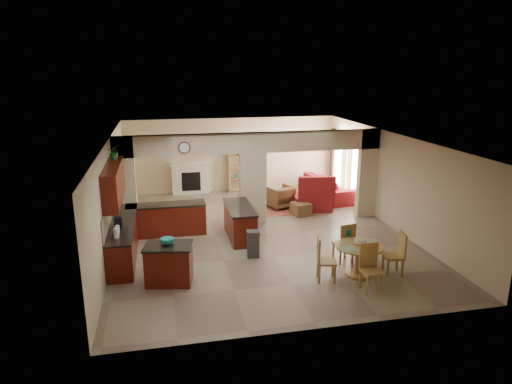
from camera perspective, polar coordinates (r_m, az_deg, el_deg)
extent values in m
plane|color=#7F7058|center=(13.16, 0.48, -5.31)|extent=(10.00, 10.00, 0.00)
plane|color=white|center=(12.45, 0.51, 6.83)|extent=(10.00, 10.00, 0.00)
plane|color=beige|center=(17.53, -3.05, 4.67)|extent=(8.00, 0.00, 8.00)
plane|color=beige|center=(8.18, 8.15, -8.19)|extent=(8.00, 0.00, 8.00)
plane|color=beige|center=(12.52, -17.68, -0.41)|extent=(0.00, 10.00, 10.00)
plane|color=beige|center=(14.12, 16.55, 1.43)|extent=(0.00, 10.00, 10.00)
cube|color=beige|center=(13.46, -16.04, 0.80)|extent=(0.60, 0.25, 2.80)
cube|color=beige|center=(13.75, -0.41, 0.42)|extent=(0.80, 0.25, 2.20)
cube|color=beige|center=(14.85, 13.73, 2.29)|extent=(0.60, 0.25, 2.80)
cube|color=beige|center=(13.46, -0.42, 6.19)|extent=(8.00, 0.25, 0.60)
cube|color=#490B08|center=(12.03, -16.22, -5.80)|extent=(0.60, 3.20, 0.86)
cube|color=black|center=(11.88, -16.39, -3.75)|extent=(0.62, 3.22, 0.05)
cube|color=tan|center=(11.81, -17.85, -2.37)|extent=(0.02, 3.20, 0.55)
cube|color=#490B08|center=(13.28, -11.10, -3.45)|extent=(2.20, 0.60, 0.86)
cube|color=black|center=(13.14, -11.21, -1.57)|extent=(2.22, 0.62, 0.05)
cube|color=#490B08|center=(11.60, -17.36, 1.06)|extent=(0.35, 2.40, 0.90)
cube|color=#490B08|center=(12.81, -2.05, -3.86)|extent=(0.65, 1.80, 0.86)
cube|color=black|center=(12.67, -2.07, -1.92)|extent=(0.70, 1.85, 0.05)
cube|color=silver|center=(12.03, -1.34, -5.21)|extent=(0.58, 0.04, 0.70)
cylinder|color=#472617|center=(13.07, -8.95, 5.50)|extent=(0.34, 0.03, 0.34)
cube|color=brown|center=(15.36, 3.16, -2.25)|extent=(1.60, 1.30, 0.01)
cube|color=silver|center=(17.38, -8.14, 1.58)|extent=(1.40, 0.28, 1.10)
cube|color=black|center=(17.26, -8.10, 1.31)|extent=(0.70, 0.04, 0.70)
cube|color=silver|center=(17.23, -8.21, 3.50)|extent=(1.60, 0.35, 0.10)
cube|color=olive|center=(17.51, -1.80, 3.01)|extent=(1.00, 0.32, 1.80)
cube|color=white|center=(16.15, 12.58, 2.67)|extent=(0.02, 0.90, 1.90)
cube|color=white|center=(17.68, 10.33, 3.87)|extent=(0.02, 0.90, 1.90)
cube|color=white|center=(16.94, 11.38, 2.81)|extent=(0.02, 0.70, 2.10)
cube|color=#451E1B|center=(15.61, 13.35, 2.19)|extent=(0.10, 0.28, 2.30)
cube|color=#451E1B|center=(16.67, 11.61, 3.12)|extent=(0.10, 0.28, 2.30)
cube|color=#451E1B|center=(17.12, 10.95, 3.47)|extent=(0.10, 0.28, 2.30)
cube|color=#451E1B|center=(18.21, 9.50, 4.24)|extent=(0.10, 0.28, 2.30)
cylinder|color=white|center=(15.73, 3.51, 7.71)|extent=(1.00, 1.00, 0.10)
cube|color=#490B08|center=(10.39, -10.81, -8.93)|extent=(1.09, 0.86, 0.84)
cube|color=black|center=(10.21, -10.94, -6.64)|extent=(1.15, 0.91, 0.05)
cylinder|color=#127F71|center=(10.23, -11.04, -6.05)|extent=(0.29, 0.29, 0.14)
cube|color=#303033|center=(11.56, -0.36, -6.63)|extent=(0.33, 0.29, 0.64)
cylinder|color=olive|center=(10.67, 12.77, -6.62)|extent=(1.09, 1.09, 0.04)
cylinder|color=olive|center=(10.80, 12.66, -8.35)|extent=(0.16, 0.16, 0.70)
cylinder|color=olive|center=(10.94, 12.55, -9.99)|extent=(0.55, 0.55, 0.06)
cylinder|color=#83BD28|center=(10.69, 12.90, -6.05)|extent=(0.27, 0.27, 0.14)
imported|color=maroon|center=(16.95, 9.02, 0.64)|extent=(2.80, 1.43, 0.78)
cube|color=maroon|center=(15.51, 7.04, -1.25)|extent=(1.34, 1.15, 0.49)
imported|color=maroon|center=(15.56, 3.01, -0.58)|extent=(1.03, 1.05, 0.76)
cube|color=maroon|center=(14.88, 5.63, -2.11)|extent=(0.64, 0.64, 0.40)
imported|color=#165419|center=(12.19, -17.31, 4.81)|extent=(0.34, 0.30, 0.38)
cube|color=olive|center=(11.46, 10.86, -6.41)|extent=(0.47, 0.47, 0.05)
cube|color=olive|center=(11.76, 11.10, -7.05)|extent=(0.04, 0.04, 0.44)
cube|color=olive|center=(11.60, 9.64, -7.30)|extent=(0.04, 0.04, 0.44)
cube|color=olive|center=(11.50, 11.97, -7.64)|extent=(0.04, 0.04, 0.44)
cube|color=olive|center=(11.33, 10.49, -7.91)|extent=(0.04, 0.04, 0.44)
cube|color=olive|center=(11.20, 11.43, -5.32)|extent=(0.42, 0.10, 0.55)
cube|color=#127F71|center=(11.16, 11.52, -5.02)|extent=(0.14, 0.03, 0.14)
cube|color=olive|center=(11.02, 16.78, -7.71)|extent=(0.48, 0.48, 0.05)
cube|color=olive|center=(11.20, 15.57, -8.51)|extent=(0.04, 0.04, 0.44)
cube|color=olive|center=(10.91, 16.15, -9.22)|extent=(0.04, 0.04, 0.44)
cube|color=olive|center=(11.32, 17.21, -8.40)|extent=(0.04, 0.04, 0.44)
cube|color=olive|center=(11.03, 17.83, -9.09)|extent=(0.04, 0.04, 0.44)
cube|color=olive|center=(10.98, 17.84, -6.20)|extent=(0.10, 0.42, 0.55)
cube|color=#127F71|center=(10.96, 17.99, -5.86)|extent=(0.03, 0.14, 0.14)
cube|color=olive|center=(10.14, 14.27, -9.60)|extent=(0.42, 0.42, 0.05)
cube|color=olive|center=(10.03, 13.73, -11.30)|extent=(0.04, 0.04, 0.44)
cube|color=olive|center=(10.18, 15.49, -11.03)|extent=(0.04, 0.04, 0.44)
cube|color=olive|center=(10.30, 12.90, -10.50)|extent=(0.04, 0.04, 0.44)
cube|color=olive|center=(10.45, 14.61, -10.25)|extent=(0.04, 0.04, 0.44)
cube|color=olive|center=(10.17, 13.90, -7.64)|extent=(0.42, 0.04, 0.55)
cube|color=#127F71|center=(10.17, 13.87, -7.22)|extent=(0.14, 0.01, 0.14)
cube|color=olive|center=(10.42, 8.81, -8.59)|extent=(0.50, 0.50, 0.05)
cube|color=olive|center=(10.38, 9.83, -10.12)|extent=(0.04, 0.04, 0.44)
cube|color=olive|center=(10.69, 9.56, -9.34)|extent=(0.04, 0.04, 0.44)
cube|color=olive|center=(10.34, 7.93, -10.15)|extent=(0.04, 0.04, 0.44)
cube|color=olive|center=(10.64, 7.73, -9.36)|extent=(0.04, 0.04, 0.44)
cube|color=olive|center=(10.28, 7.82, -7.08)|extent=(0.13, 0.42, 0.55)
cube|color=#127F71|center=(10.25, 7.70, -6.72)|extent=(0.04, 0.14, 0.14)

